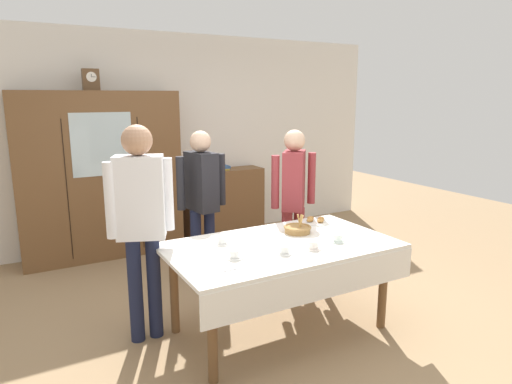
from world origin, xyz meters
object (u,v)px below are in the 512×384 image
object	(u,v)px
mantel_clock	(91,80)
tea_cup_far_right	(222,241)
dining_table	(282,256)
tea_cup_back_edge	(313,246)
book_stack	(224,167)
tea_cup_near_left	(284,250)
bread_basket	(298,229)
pastry_plate	(315,221)
spoon_far_left	(349,226)
person_by_cabinet	(294,192)
spoon_center	(243,249)
wall_cabinet	(101,176)
person_beside_shelf	(141,212)
bookshelf_low	(224,202)
spoon_near_left	(231,270)
tea_cup_far_left	(338,239)
tea_cup_center	(235,255)
person_near_right_end	(202,193)

from	to	relation	value
mantel_clock	tea_cup_far_right	distance (m)	2.73
dining_table	tea_cup_far_right	world-z (taller)	tea_cup_far_right
dining_table	tea_cup_back_edge	size ratio (longest dim) A/B	14.01
book_stack	mantel_clock	bearing A→B (deg)	-178.23
tea_cup_near_left	bread_basket	size ratio (longest dim) A/B	0.54
pastry_plate	spoon_far_left	distance (m)	0.32
dining_table	person_by_cabinet	xyz separation A→B (m)	(0.66, 0.84, 0.30)
bread_basket	mantel_clock	bearing A→B (deg)	117.21
spoon_far_left	person_by_cabinet	distance (m)	0.74
spoon_center	bread_basket	bearing A→B (deg)	14.21
wall_cabinet	person_beside_shelf	bearing A→B (deg)	-92.70
dining_table	wall_cabinet	xyz separation A→B (m)	(-0.90, 2.59, 0.33)
spoon_far_left	bookshelf_low	bearing A→B (deg)	91.76
wall_cabinet	book_stack	bearing A→B (deg)	1.79
tea_cup_near_left	spoon_near_left	size ratio (longest dim) A/B	1.09
book_stack	bread_basket	xyz separation A→B (m)	(-0.43, -2.43, -0.17)
tea_cup_far_left	tea_cup_center	bearing A→B (deg)	175.76
book_stack	tea_cup_far_left	world-z (taller)	book_stack
tea_cup_center	spoon_far_left	xyz separation A→B (m)	(1.27, 0.22, -0.02)
tea_cup_back_edge	person_beside_shelf	bearing A→B (deg)	151.08
person_beside_shelf	spoon_far_left	bearing A→B (deg)	-9.65
tea_cup_back_edge	wall_cabinet	bearing A→B (deg)	110.69
spoon_near_left	spoon_center	xyz separation A→B (m)	(0.27, 0.34, 0.00)
book_stack	wall_cabinet	bearing A→B (deg)	-178.21
mantel_clock	spoon_center	xyz separation A→B (m)	(0.60, -2.53, -1.34)
tea_cup_far_right	tea_cup_far_left	size ratio (longest dim) A/B	1.00
mantel_clock	pastry_plate	world-z (taller)	mantel_clock
tea_cup_back_edge	spoon_near_left	bearing A→B (deg)	-173.92
pastry_plate	bookshelf_low	bearing A→B (deg)	87.34
mantel_clock	spoon_center	size ratio (longest dim) A/B	2.02
dining_table	pastry_plate	distance (m)	0.74
book_stack	spoon_center	xyz separation A→B (m)	(-1.05, -2.58, -0.20)
book_stack	tea_cup_center	size ratio (longest dim) A/B	1.54
book_stack	spoon_far_left	world-z (taller)	book_stack
pastry_plate	person_near_right_end	distance (m)	1.17
person_beside_shelf	bookshelf_low	bearing A→B (deg)	51.95
mantel_clock	tea_cup_far_left	size ratio (longest dim) A/B	1.85
person_near_right_end	tea_cup_far_left	bearing A→B (deg)	-66.53
bread_basket	person_beside_shelf	xyz separation A→B (m)	(-1.29, 0.22, 0.26)
tea_cup_center	bread_basket	world-z (taller)	bread_basket
spoon_far_left	person_beside_shelf	world-z (taller)	person_beside_shelf
bookshelf_low	spoon_far_left	size ratio (longest dim) A/B	9.22
mantel_clock	dining_table	bearing A→B (deg)	-70.20
wall_cabinet	tea_cup_far_right	xyz separation A→B (m)	(0.49, -2.33, -0.21)
tea_cup_center	spoon_center	size ratio (longest dim) A/B	1.09
dining_table	mantel_clock	xyz separation A→B (m)	(-0.93, 2.59, 1.43)
book_stack	tea_cup_far_left	size ratio (longest dim) A/B	1.54
tea_cup_near_left	spoon_far_left	bearing A→B (deg)	19.19
tea_cup_far_right	dining_table	bearing A→B (deg)	-32.43
mantel_clock	bread_basket	xyz separation A→B (m)	(1.22, -2.38, -1.31)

